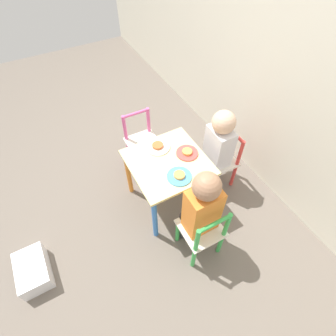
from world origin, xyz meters
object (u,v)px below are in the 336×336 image
kids_table (168,169)px  plate_right (179,176)px  chair_red (220,160)px  storage_bin (33,270)px  chair_pink (142,142)px  chair_green (202,232)px  plate_back (187,153)px  plate_left (158,146)px  child_back (217,145)px  child_right (200,208)px

kids_table → plate_right: plate_right is taller
chair_red → storage_bin: size_ratio=1.75×
storage_bin → chair_pink: bearing=117.9°
chair_green → storage_bin: (-0.37, -1.05, -0.18)m
chair_green → plate_back: (-0.47, 0.16, 0.23)m
plate_left → storage_bin: (0.25, -1.06, -0.41)m
chair_red → child_back: 0.20m
kids_table → storage_bin: kids_table is taller
chair_red → kids_table: bearing=-90.0°
chair_pink → child_right: (0.87, -0.01, 0.21)m
chair_green → plate_back: size_ratio=3.29×
child_back → plate_right: 0.43m
plate_left → plate_right: bearing=-0.0°
chair_pink → child_back: bearing=-49.4°
chair_red → plate_right: size_ratio=3.13×
child_right → plate_left: (-0.56, 0.00, 0.02)m
chair_red → plate_back: size_ratio=3.29×
chair_pink → plate_right: (0.62, -0.01, 0.23)m
plate_back → plate_right: same height
plate_right → child_back: bearing=108.9°
chair_red → plate_left: (-0.17, -0.47, 0.23)m
kids_table → chair_green: 0.49m
chair_red → plate_right: (0.14, -0.47, 0.23)m
chair_green → plate_right: size_ratio=3.13×
chair_red → child_back: size_ratio=0.69×
child_back → child_right: bearing=-44.3°
chair_green → chair_red: bearing=-135.7°
plate_back → plate_left: size_ratio=0.89×
chair_pink → child_back: child_back is taller
chair_red → plate_left: bearing=-107.9°
kids_table → plate_left: 0.18m
kids_table → plate_back: (0.00, 0.15, 0.09)m
plate_left → chair_red: bearing=70.3°
chair_green → plate_right: bearing=-90.2°
plate_left → storage_bin: 1.16m
chair_green → child_right: 0.22m
chair_red → child_back: child_back is taller
kids_table → child_right: 0.41m
plate_left → child_right: bearing=-0.3°
chair_pink → plate_left: 0.39m
child_back → child_right: child_right is taller
child_back → storage_bin: bearing=-84.9°
storage_bin → plate_right: bearing=87.0°
child_back → plate_left: (-0.16, -0.41, 0.04)m
child_back → plate_right: (0.14, -0.41, 0.04)m
child_back → plate_right: bearing=-69.3°
plate_back → plate_right: bearing=-45.0°
kids_table → chair_green: size_ratio=1.02×
child_right → plate_left: 0.56m
child_back → storage_bin: child_back is taller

